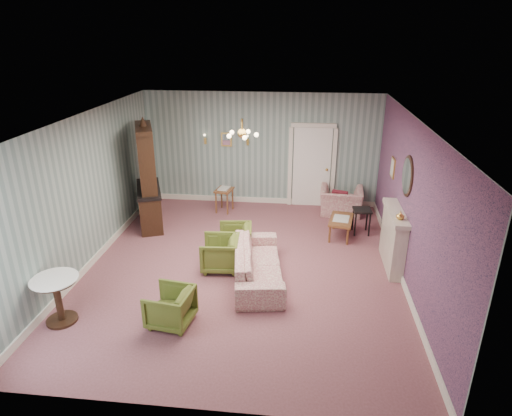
# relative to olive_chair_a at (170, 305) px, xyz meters

# --- Properties ---
(floor) EXTENTS (7.00, 7.00, 0.00)m
(floor) POSITION_rel_olive_chair_a_xyz_m (0.90, 1.87, -0.34)
(floor) COLOR #884F57
(floor) RESTS_ON ground
(ceiling) EXTENTS (7.00, 7.00, 0.00)m
(ceiling) POSITION_rel_olive_chair_a_xyz_m (0.90, 1.87, 2.56)
(ceiling) COLOR white
(ceiling) RESTS_ON ground
(wall_back) EXTENTS (6.00, 0.00, 6.00)m
(wall_back) POSITION_rel_olive_chair_a_xyz_m (0.90, 5.37, 1.11)
(wall_back) COLOR slate
(wall_back) RESTS_ON ground
(wall_front) EXTENTS (6.00, 0.00, 6.00)m
(wall_front) POSITION_rel_olive_chair_a_xyz_m (0.90, -1.63, 1.11)
(wall_front) COLOR slate
(wall_front) RESTS_ON ground
(wall_left) EXTENTS (0.00, 7.00, 7.00)m
(wall_left) POSITION_rel_olive_chair_a_xyz_m (-2.10, 1.87, 1.11)
(wall_left) COLOR slate
(wall_left) RESTS_ON ground
(wall_right) EXTENTS (0.00, 7.00, 7.00)m
(wall_right) POSITION_rel_olive_chair_a_xyz_m (3.90, 1.87, 1.11)
(wall_right) COLOR slate
(wall_right) RESTS_ON ground
(wall_right_floral) EXTENTS (0.00, 7.00, 7.00)m
(wall_right_floral) POSITION_rel_olive_chair_a_xyz_m (3.88, 1.87, 1.11)
(wall_right_floral) COLOR #AD567B
(wall_right_floral) RESTS_ON ground
(door) EXTENTS (1.12, 0.12, 2.16)m
(door) POSITION_rel_olive_chair_a_xyz_m (2.20, 5.33, 0.74)
(door) COLOR white
(door) RESTS_ON floor
(olive_chair_a) EXTENTS (0.70, 0.74, 0.67)m
(olive_chair_a) POSITION_rel_olive_chair_a_xyz_m (0.00, 0.00, 0.00)
(olive_chair_a) COLOR #576222
(olive_chair_a) RESTS_ON floor
(olive_chair_b) EXTENTS (0.70, 0.74, 0.72)m
(olive_chair_b) POSITION_rel_olive_chair_a_xyz_m (0.46, 1.79, 0.02)
(olive_chair_b) COLOR #576222
(olive_chair_b) RESTS_ON floor
(olive_chair_c) EXTENTS (0.70, 0.73, 0.69)m
(olive_chair_c) POSITION_rel_olive_chair_a_xyz_m (0.64, 2.43, 0.01)
(olive_chair_c) COLOR #576222
(olive_chair_c) RESTS_ON floor
(sofa_chintz) EXTENTS (0.94, 2.22, 0.84)m
(sofa_chintz) POSITION_rel_olive_chair_a_xyz_m (1.22, 1.50, 0.09)
(sofa_chintz) COLOR #993D4F
(sofa_chintz) RESTS_ON floor
(wingback_chair) EXTENTS (1.07, 0.74, 0.90)m
(wingback_chair) POSITION_rel_olive_chair_a_xyz_m (2.96, 4.81, 0.11)
(wingback_chair) COLOR #993D4F
(wingback_chair) RESTS_ON floor
(dresser) EXTENTS (1.02, 1.58, 2.50)m
(dresser) POSITION_rel_olive_chair_a_xyz_m (-1.57, 3.69, 0.91)
(dresser) COLOR black
(dresser) RESTS_ON floor
(fireplace) EXTENTS (0.30, 1.40, 1.16)m
(fireplace) POSITION_rel_olive_chair_a_xyz_m (3.76, 2.27, 0.24)
(fireplace) COLOR beige
(fireplace) RESTS_ON floor
(mantel_vase) EXTENTS (0.15, 0.15, 0.15)m
(mantel_vase) POSITION_rel_olive_chair_a_xyz_m (3.74, 1.87, 0.90)
(mantel_vase) COLOR gold
(mantel_vase) RESTS_ON fireplace
(oval_mirror) EXTENTS (0.04, 0.76, 0.84)m
(oval_mirror) POSITION_rel_olive_chair_a_xyz_m (3.86, 2.27, 1.51)
(oval_mirror) COLOR white
(oval_mirror) RESTS_ON wall_right
(framed_print) EXTENTS (0.04, 0.34, 0.42)m
(framed_print) POSITION_rel_olive_chair_a_xyz_m (3.87, 3.62, 1.26)
(framed_print) COLOR gold
(framed_print) RESTS_ON wall_right
(coffee_table) EXTENTS (0.62, 0.93, 0.44)m
(coffee_table) POSITION_rel_olive_chair_a_xyz_m (2.86, 3.47, -0.12)
(coffee_table) COLOR brown
(coffee_table) RESTS_ON floor
(side_table_black) EXTENTS (0.42, 0.42, 0.59)m
(side_table_black) POSITION_rel_olive_chair_a_xyz_m (3.33, 3.70, -0.04)
(side_table_black) COLOR black
(side_table_black) RESTS_ON floor
(pedestal_table) EXTENTS (0.89, 0.89, 0.79)m
(pedestal_table) POSITION_rel_olive_chair_a_xyz_m (-1.75, -0.14, 0.06)
(pedestal_table) COLOR black
(pedestal_table) RESTS_ON floor
(nesting_table) EXTENTS (0.47, 0.56, 0.65)m
(nesting_table) POSITION_rel_olive_chair_a_xyz_m (0.03, 4.66, -0.01)
(nesting_table) COLOR brown
(nesting_table) RESTS_ON floor
(gilt_mirror_back) EXTENTS (0.28, 0.06, 0.36)m
(gilt_mirror_back) POSITION_rel_olive_chair_a_xyz_m (-0.00, 5.33, 1.36)
(gilt_mirror_back) COLOR gold
(gilt_mirror_back) RESTS_ON wall_back
(sconce_left) EXTENTS (0.16, 0.12, 0.30)m
(sconce_left) POSITION_rel_olive_chair_a_xyz_m (-0.55, 5.31, 1.36)
(sconce_left) COLOR gold
(sconce_left) RESTS_ON wall_back
(sconce_right) EXTENTS (0.16, 0.12, 0.30)m
(sconce_right) POSITION_rel_olive_chair_a_xyz_m (0.55, 5.31, 1.36)
(sconce_right) COLOR gold
(sconce_right) RESTS_ON wall_back
(chandelier) EXTENTS (0.56, 0.56, 0.36)m
(chandelier) POSITION_rel_olive_chair_a_xyz_m (0.90, 1.87, 2.29)
(chandelier) COLOR gold
(chandelier) RESTS_ON ceiling
(burgundy_cushion) EXTENTS (0.41, 0.28, 0.39)m
(burgundy_cushion) POSITION_rel_olive_chair_a_xyz_m (2.91, 4.66, 0.14)
(burgundy_cushion) COLOR maroon
(burgundy_cushion) RESTS_ON wingback_chair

